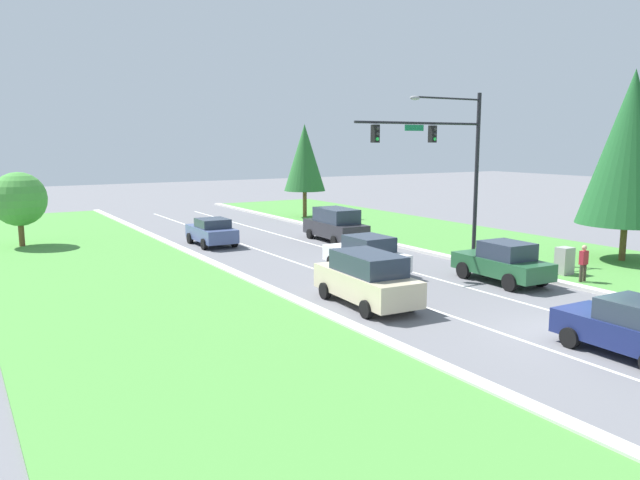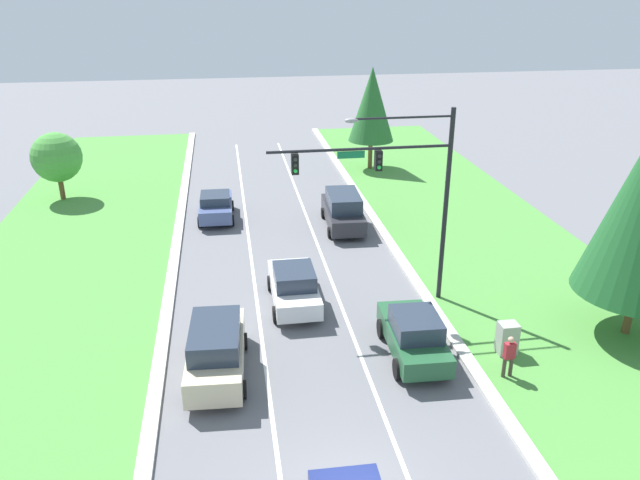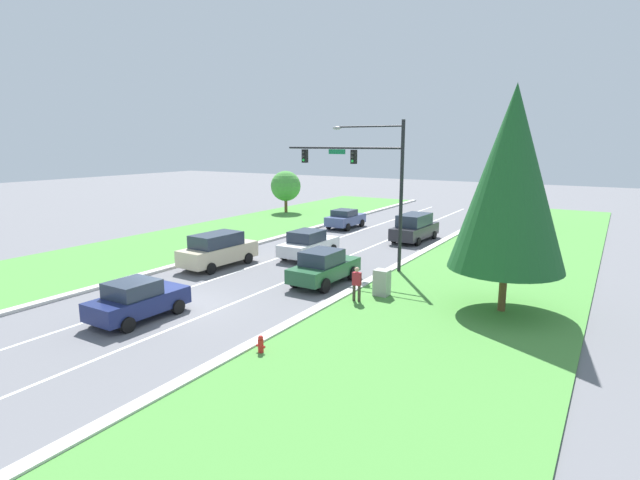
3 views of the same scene
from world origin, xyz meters
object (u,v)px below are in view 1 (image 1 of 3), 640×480
at_px(conifer_near_right_tree, 305,158).
at_px(white_sedan, 366,254).
at_px(utility_cabinet, 564,262).
at_px(oak_near_left_tree, 19,199).
at_px(traffic_signal_mast, 446,152).
at_px(conifer_far_right_tree, 630,148).
at_px(forest_sedan, 503,262).
at_px(champagne_suv, 367,279).
at_px(pedestrian, 583,262).
at_px(charcoal_suv, 336,225).
at_px(slate_blue_sedan, 212,232).
at_px(navy_sedan, 632,328).

bearing_deg(conifer_near_right_tree, white_sedan, -111.91).
xyz_separation_m(utility_cabinet, oak_near_left_tree, (-20.48, 21.32, 2.14)).
relative_size(traffic_signal_mast, oak_near_left_tree, 1.94).
height_order(conifer_near_right_tree, conifer_far_right_tree, conifer_far_right_tree).
bearing_deg(forest_sedan, champagne_suv, -177.56).
bearing_deg(utility_cabinet, conifer_far_right_tree, 7.08).
height_order(pedestrian, conifer_near_right_tree, conifer_near_right_tree).
height_order(charcoal_suv, conifer_near_right_tree, conifer_near_right_tree).
bearing_deg(traffic_signal_mast, white_sedan, 173.67).
height_order(champagne_suv, charcoal_suv, charcoal_suv).
bearing_deg(forest_sedan, conifer_near_right_tree, 82.63).
distance_m(forest_sedan, conifer_near_right_tree, 25.33).
bearing_deg(charcoal_suv, champagne_suv, -115.47).
distance_m(slate_blue_sedan, white_sedan, 11.61).
height_order(forest_sedan, pedestrian, forest_sedan).
height_order(slate_blue_sedan, forest_sedan, forest_sedan).
bearing_deg(white_sedan, traffic_signal_mast, -6.05).
relative_size(conifer_near_right_tree, oak_near_left_tree, 1.70).
bearing_deg(oak_near_left_tree, slate_blue_sedan, -27.30).
distance_m(charcoal_suv, utility_cabinet, 14.36).
relative_size(champagne_suv, conifer_far_right_tree, 0.52).
distance_m(traffic_signal_mast, slate_blue_sedan, 14.69).
bearing_deg(utility_cabinet, white_sedan, 145.16).
xyz_separation_m(pedestrian, conifer_near_right_tree, (1.22, 26.59, 3.86)).
bearing_deg(navy_sedan, champagne_suv, 112.16).
distance_m(utility_cabinet, conifer_near_right_tree, 25.50).
distance_m(slate_blue_sedan, charcoal_suv, 7.55).
bearing_deg(slate_blue_sedan, pedestrian, -59.17).
distance_m(forest_sedan, pedestrian, 3.45).
bearing_deg(oak_near_left_tree, conifer_far_right_tree, -38.62).
bearing_deg(utility_cabinet, traffic_signal_mast, 123.47).
bearing_deg(conifer_near_right_tree, conifer_far_right_tree, -78.98).
height_order(forest_sedan, conifer_far_right_tree, conifer_far_right_tree).
xyz_separation_m(charcoal_suv, oak_near_left_tree, (-16.89, 7.42, 1.78)).
xyz_separation_m(slate_blue_sedan, pedestrian, (10.13, -17.73, 0.12)).
relative_size(forest_sedan, oak_near_left_tree, 1.05).
bearing_deg(traffic_signal_mast, pedestrian, -67.89).
bearing_deg(slate_blue_sedan, forest_sedan, -64.29).
bearing_deg(conifer_near_right_tree, utility_cabinet, -91.38).
bearing_deg(oak_near_left_tree, white_sedan, -51.06).
bearing_deg(white_sedan, navy_sedan, -89.84).
relative_size(traffic_signal_mast, forest_sedan, 1.85).
bearing_deg(charcoal_suv, conifer_far_right_tree, -53.38).
bearing_deg(conifer_near_right_tree, champagne_suv, -114.66).
distance_m(slate_blue_sedan, navy_sedan, 24.59).
height_order(champagne_suv, oak_near_left_tree, oak_near_left_tree).
xyz_separation_m(forest_sedan, conifer_near_right_tree, (4.10, 24.69, 3.89)).
bearing_deg(conifer_near_right_tree, charcoal_suv, -110.46).
distance_m(traffic_signal_mast, conifer_near_right_tree, 20.81).
distance_m(forest_sedan, oak_near_left_tree, 26.97).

